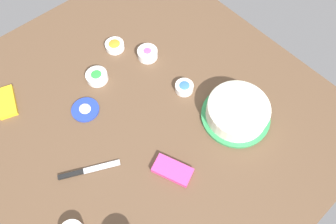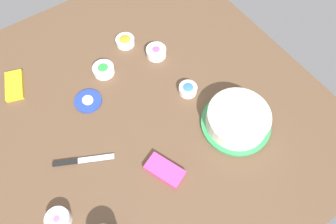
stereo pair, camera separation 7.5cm
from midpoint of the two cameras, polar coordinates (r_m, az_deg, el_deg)
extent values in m
plane|color=brown|center=(1.29, -4.99, -0.04)|extent=(1.54, 1.54, 0.00)
cylinder|color=#339351|center=(1.30, 14.11, -2.17)|extent=(0.29, 0.29, 0.01)
cylinder|color=brown|center=(1.27, 14.44, -1.46)|extent=(0.23, 0.23, 0.06)
cylinder|color=white|center=(1.26, 14.49, -1.36)|extent=(0.25, 0.25, 0.07)
ellipsoid|color=white|center=(1.23, 14.90, -0.51)|extent=(0.25, 0.25, 0.03)
cylinder|color=#233DAD|center=(1.35, -13.14, 1.93)|extent=(0.12, 0.12, 0.01)
ellipsoid|color=white|center=(1.34, -13.21, 2.11)|extent=(0.05, 0.05, 0.01)
cube|color=silver|center=(1.22, -11.53, -8.59)|extent=(0.08, 0.14, 0.00)
cube|color=black|center=(1.24, -16.95, -9.10)|extent=(0.06, 0.09, 0.01)
cylinder|color=white|center=(1.45, -0.71, 11.02)|extent=(0.09, 0.09, 0.04)
cylinder|color=#B251C6|center=(1.44, -0.71, 11.18)|extent=(0.08, 0.08, 0.01)
ellipsoid|color=#B251C6|center=(1.44, -0.72, 11.36)|extent=(0.07, 0.07, 0.02)
cylinder|color=white|center=(1.41, -10.50, 7.62)|extent=(0.10, 0.10, 0.04)
cylinder|color=green|center=(1.41, -10.53, 7.72)|extent=(0.08, 0.08, 0.01)
ellipsoid|color=green|center=(1.40, -10.58, 7.89)|extent=(0.07, 0.07, 0.02)
cylinder|color=white|center=(1.33, 5.34, 4.14)|extent=(0.08, 0.08, 0.03)
cylinder|color=blue|center=(1.33, 5.36, 4.25)|extent=(0.07, 0.07, 0.01)
ellipsoid|color=blue|center=(1.32, 5.38, 4.41)|extent=(0.06, 0.06, 0.02)
cylinder|color=white|center=(1.50, -6.54, 12.89)|extent=(0.09, 0.09, 0.03)
cylinder|color=orange|center=(1.50, -6.56, 13.00)|extent=(0.07, 0.07, 0.01)
ellipsoid|color=orange|center=(1.50, -6.59, 13.18)|extent=(0.06, 0.06, 0.02)
cylinder|color=white|center=(1.18, -17.97, -18.66)|extent=(0.09, 0.09, 0.04)
cylinder|color=pink|center=(1.17, -18.04, -18.62)|extent=(0.07, 0.07, 0.01)
ellipsoid|color=pink|center=(1.16, -18.14, -18.55)|extent=(0.06, 0.06, 0.02)
cube|color=yellow|center=(1.49, -25.46, 4.42)|extent=(0.17, 0.12, 0.02)
cube|color=#E53D8E|center=(1.18, 1.24, -10.91)|extent=(0.16, 0.13, 0.02)
camera|label=1|loc=(0.04, -88.28, 3.11)|focal=32.71mm
camera|label=2|loc=(0.04, 91.72, -3.11)|focal=32.71mm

